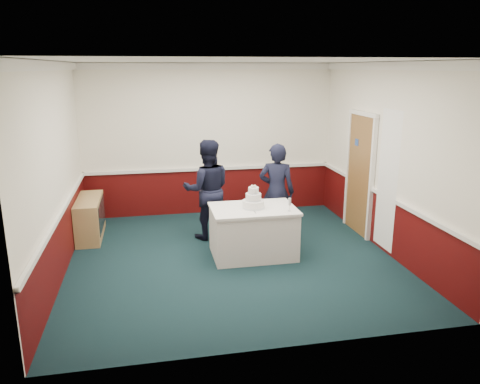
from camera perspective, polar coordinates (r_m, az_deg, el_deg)
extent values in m
plane|color=#132A2F|center=(7.44, -0.96, -8.05)|extent=(5.00, 5.00, 0.00)
cube|color=white|center=(9.40, -3.73, 6.31)|extent=(5.00, 0.05, 3.00)
cube|color=white|center=(7.00, -21.39, 2.30)|extent=(0.05, 5.00, 3.00)
cube|color=white|center=(7.81, 17.18, 3.90)|extent=(0.05, 5.00, 3.00)
cube|color=white|center=(6.85, -1.07, 15.50)|extent=(5.00, 5.00, 0.05)
cube|color=#480909|center=(9.62, -3.62, 0.12)|extent=(5.00, 0.02, 0.90)
cube|color=white|center=(9.50, -3.66, 2.84)|extent=(4.98, 0.05, 0.06)
cube|color=white|center=(9.28, -3.87, 15.05)|extent=(5.00, 0.08, 0.12)
cube|color=#975B35|center=(8.60, 14.41, 1.99)|extent=(0.05, 0.90, 2.10)
cube|color=#234799|center=(8.61, 14.04, 5.90)|extent=(0.01, 0.12, 0.12)
cube|color=white|center=(7.63, 17.52, 1.32)|extent=(0.02, 0.60, 2.20)
cube|color=tan|center=(8.64, -17.83, -3.02)|extent=(0.40, 1.20, 0.70)
cube|color=black|center=(8.60, -16.50, -2.64)|extent=(0.01, 1.00, 0.50)
cube|color=white|center=(7.43, 1.61, -4.96)|extent=(1.28, 0.88, 0.76)
cube|color=white|center=(7.30, 1.63, -2.09)|extent=(1.32, 0.92, 0.04)
cylinder|color=white|center=(7.28, 1.64, -1.48)|extent=(0.34, 0.34, 0.12)
cylinder|color=silver|center=(7.29, 1.63, -1.84)|extent=(0.35, 0.35, 0.03)
cylinder|color=white|center=(7.25, 1.64, -0.61)|extent=(0.24, 0.24, 0.11)
cylinder|color=silver|center=(7.26, 1.64, -0.94)|extent=(0.25, 0.25, 0.02)
cylinder|color=white|center=(7.22, 1.65, 0.19)|extent=(0.16, 0.16, 0.10)
cylinder|color=silver|center=(7.23, 1.65, -0.11)|extent=(0.17, 0.17, 0.02)
sphere|color=#EDE5C9|center=(7.20, 1.65, 0.71)|extent=(0.03, 0.03, 0.03)
sphere|color=#EDE5C9|center=(7.22, 1.84, 0.75)|extent=(0.03, 0.03, 0.03)
sphere|color=#EDE5C9|center=(7.22, 1.46, 0.75)|extent=(0.03, 0.03, 0.03)
sphere|color=#EDE5C9|center=(7.19, 1.83, 0.67)|extent=(0.03, 0.03, 0.03)
sphere|color=#EDE5C9|center=(7.19, 1.47, 0.67)|extent=(0.03, 0.03, 0.03)
cube|color=silver|center=(7.10, 1.76, -2.39)|extent=(0.02, 0.22, 0.00)
cylinder|color=silver|center=(7.16, 6.04, -2.31)|extent=(0.05, 0.05, 0.01)
cylinder|color=silver|center=(7.15, 6.05, -1.95)|extent=(0.01, 0.01, 0.09)
cylinder|color=silver|center=(7.12, 6.07, -1.18)|extent=(0.04, 0.04, 0.11)
imported|color=black|center=(8.08, -4.01, 0.29)|extent=(0.87, 0.69, 1.74)
imported|color=black|center=(8.05, 4.48, 0.03)|extent=(0.72, 0.60, 1.68)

